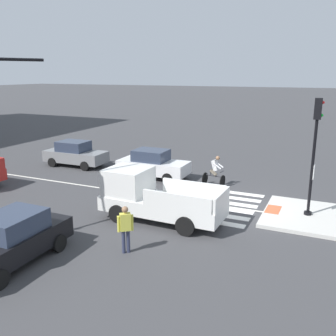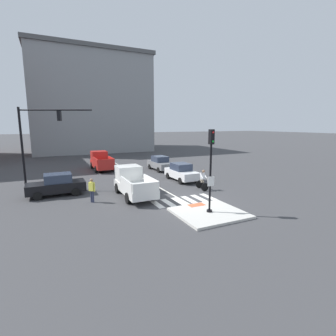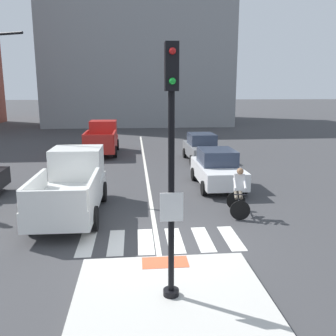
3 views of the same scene
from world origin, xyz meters
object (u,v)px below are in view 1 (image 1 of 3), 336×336
at_px(car_black_cross_left, 11,239).
at_px(pickup_truck_white_westbound_near, 152,197).
at_px(signal_pole, 315,147).
at_px(car_white_eastbound_mid, 153,164).
at_px(cyclist, 215,170).
at_px(pedestrian_at_curb_left, 125,226).
at_px(car_grey_eastbound_far, 75,154).

distance_m(car_black_cross_left, pickup_truck_white_westbound_near, 5.70).
xyz_separation_m(signal_pole, car_black_cross_left, (-7.99, 8.37, -2.26)).
xyz_separation_m(car_white_eastbound_mid, cyclist, (-0.13, -3.81, 0.06)).
height_order(car_white_eastbound_mid, car_black_cross_left, same).
bearing_deg(pedestrian_at_curb_left, car_black_cross_left, 125.27).
height_order(car_black_cross_left, pickup_truck_white_westbound_near, pickup_truck_white_westbound_near).
distance_m(car_black_cross_left, pedestrian_at_curb_left, 3.64).
height_order(car_grey_eastbound_far, pickup_truck_white_westbound_near, pickup_truck_white_westbound_near).
relative_size(signal_pole, car_black_cross_left, 1.18).
height_order(pickup_truck_white_westbound_near, pedestrian_at_curb_left, pickup_truck_white_westbound_near).
relative_size(signal_pole, pedestrian_at_curb_left, 2.91).
relative_size(car_grey_eastbound_far, pickup_truck_white_westbound_near, 0.81).
bearing_deg(car_black_cross_left, car_white_eastbound_mid, 2.23).
height_order(signal_pole, pedestrian_at_curb_left, signal_pole).
bearing_deg(signal_pole, cyclist, 60.75).
bearing_deg(car_white_eastbound_mid, pedestrian_at_curb_left, -158.95).
bearing_deg(car_white_eastbound_mid, car_black_cross_left, -177.77).
distance_m(car_white_eastbound_mid, pickup_truck_white_westbound_near, 6.41).
bearing_deg(car_grey_eastbound_far, car_black_cross_left, -150.83).
bearing_deg(car_black_cross_left, pickup_truck_white_westbound_near, -25.16).
bearing_deg(cyclist, pickup_truck_white_westbound_near, 170.30).
relative_size(car_black_cross_left, pickup_truck_white_westbound_near, 0.80).
bearing_deg(car_grey_eastbound_far, car_white_eastbound_mid, -94.00).
xyz_separation_m(signal_pole, cyclist, (2.79, 4.98, -2.20)).
distance_m(car_white_eastbound_mid, car_grey_eastbound_far, 5.90).
xyz_separation_m(car_black_cross_left, cyclist, (10.78, -3.38, 0.06)).
xyz_separation_m(car_grey_eastbound_far, cyclist, (-0.54, -9.70, 0.06)).
bearing_deg(pedestrian_at_curb_left, cyclist, -2.76).
distance_m(car_grey_eastbound_far, pedestrian_at_curb_left, 13.08).
relative_size(car_black_cross_left, pedestrian_at_curb_left, 2.46).
distance_m(signal_pole, pickup_truck_white_westbound_near, 6.91).
relative_size(car_white_eastbound_mid, pedestrian_at_curb_left, 2.46).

